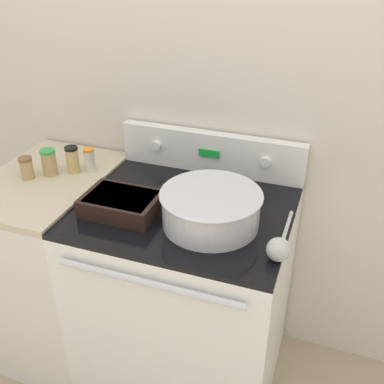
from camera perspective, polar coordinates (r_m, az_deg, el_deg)
kitchen_wall at (r=1.89m, az=3.20°, el=12.87°), size 8.00×0.05×2.50m
stove_range at (r=1.98m, az=-0.73°, el=-13.08°), size 0.80×0.71×0.90m
control_panel at (r=1.92m, az=2.46°, el=5.05°), size 0.80×0.07×0.18m
side_counter at (r=2.23m, az=-16.47°, el=-8.66°), size 0.47×0.68×0.92m
mixing_bowl at (r=1.57m, az=2.41°, el=-1.86°), size 0.36×0.36×0.13m
casserole_dish at (r=1.67m, az=-8.93°, el=-1.35°), size 0.28×0.19×0.07m
ladle at (r=1.46m, az=11.02°, el=-6.96°), size 0.08×0.32×0.08m
spice_jar_orange_cap at (r=1.96m, az=-12.87°, el=4.01°), size 0.05×0.05×0.11m
spice_jar_black_cap at (r=1.97m, az=-14.94°, el=4.02°), size 0.05×0.05×0.12m
spice_jar_green_cap at (r=1.98m, az=-17.69°, el=3.63°), size 0.06×0.06×0.11m
spice_jar_brown_cap at (r=1.98m, az=-20.26°, el=2.91°), size 0.06×0.06×0.09m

